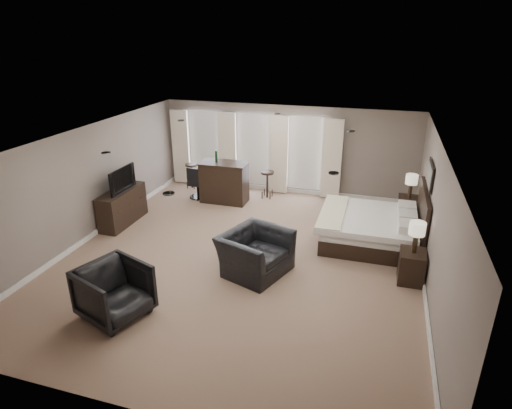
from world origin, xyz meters
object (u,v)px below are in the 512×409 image
(armchair_far, at_px, (114,290))
(bed, at_px, (370,215))
(nightstand_far, at_px, (407,210))
(lamp_near, at_px, (416,238))
(bar_stool_left, at_px, (192,176))
(lamp_far, at_px, (411,186))
(bar_counter, at_px, (224,182))
(dresser, at_px, (122,207))
(nightstand_near, at_px, (411,267))
(bar_stool_right, at_px, (267,185))
(tv, at_px, (120,188))
(desk_chair, at_px, (198,182))
(armchair_near, at_px, (255,246))

(armchair_far, bearing_deg, bed, -24.43)
(nightstand_far, distance_m, armchair_far, 7.37)
(lamp_near, height_order, bar_stool_left, lamp_near)
(nightstand_far, distance_m, lamp_near, 2.96)
(nightstand_far, height_order, lamp_far, lamp_far)
(lamp_near, distance_m, bar_counter, 5.76)
(lamp_far, xyz_separation_m, bar_counter, (-4.97, -0.01, -0.39))
(lamp_near, xyz_separation_m, dresser, (-6.92, 0.77, -0.51))
(bar_stool_left, bearing_deg, nightstand_near, -30.09)
(bar_stool_right, bearing_deg, lamp_near, -42.36)
(tv, xyz_separation_m, desk_chair, (1.11, 2.16, -0.47))
(tv, xyz_separation_m, bar_stool_left, (0.58, 2.91, -0.57))
(bar_stool_left, bearing_deg, armchair_near, -51.70)
(armchair_near, distance_m, bar_stool_left, 5.37)
(lamp_far, xyz_separation_m, armchair_far, (-4.89, -5.52, -0.45))
(bed, distance_m, tv, 6.07)
(nightstand_far, xyz_separation_m, armchair_near, (-3.02, -3.43, 0.24))
(armchair_far, bearing_deg, dresser, 51.05)
(nightstand_far, relative_size, bar_stool_right, 0.83)
(armchair_near, height_order, desk_chair, armchair_near)
(nightstand_near, distance_m, desk_chair, 6.51)
(bar_stool_right, bearing_deg, bed, -34.92)
(lamp_near, xyz_separation_m, armchair_far, (-4.89, -2.62, -0.42))
(nightstand_near, relative_size, lamp_near, 1.01)
(tv, bearing_deg, bar_stool_right, -47.72)
(armchair_near, height_order, bar_counter, bar_counter)
(bed, distance_m, armchair_far, 5.71)
(nightstand_near, height_order, armchair_near, armchair_near)
(lamp_far, distance_m, bar_counter, 4.98)
(tv, bearing_deg, lamp_far, -72.88)
(bed, height_order, bar_stool_left, bed)
(nightstand_far, distance_m, dresser, 7.24)
(armchair_near, bearing_deg, lamp_far, -21.20)
(bed, relative_size, bar_counter, 1.63)
(tv, bearing_deg, nightstand_near, -96.34)
(lamp_near, height_order, desk_chair, lamp_near)
(armchair_far, xyz_separation_m, bar_stool_left, (-1.45, 6.29, -0.14))
(lamp_near, xyz_separation_m, lamp_far, (0.00, 2.90, 0.02))
(lamp_near, height_order, armchair_far, lamp_near)
(dresser, height_order, bar_stool_right, dresser)
(lamp_far, bearing_deg, dresser, -162.88)
(lamp_far, bearing_deg, armchair_near, -131.34)
(bar_stool_right, bearing_deg, armchair_far, -99.36)
(armchair_near, height_order, armchair_far, armchair_near)
(lamp_near, relative_size, bar_stool_right, 0.78)
(bar_stool_right, bearing_deg, armchair_near, -78.09)
(bar_counter, bearing_deg, lamp_near, -30.18)
(bed, relative_size, desk_chair, 2.26)
(nightstand_near, height_order, desk_chair, desk_chair)
(nightstand_far, distance_m, armchair_near, 4.58)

